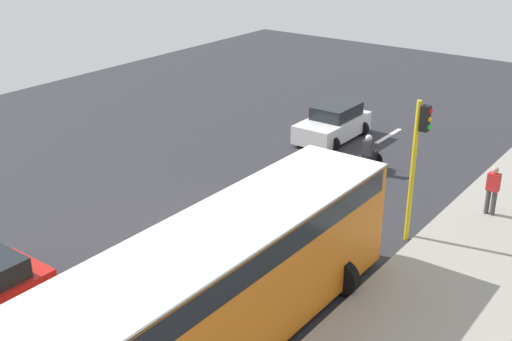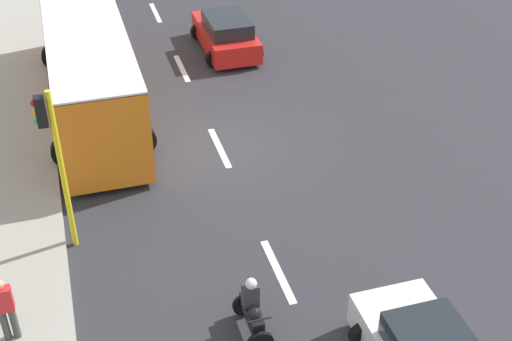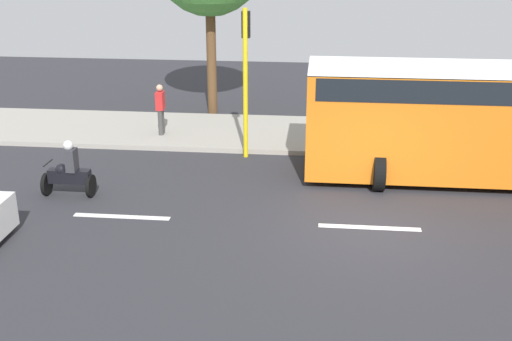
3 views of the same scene
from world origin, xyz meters
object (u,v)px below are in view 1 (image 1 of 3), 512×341
car_white (333,124)px  city_bus (225,277)px  traffic_light_corner (418,152)px  motorcycle (368,156)px  pedestrian_near_signal (493,189)px

car_white → city_bus: city_bus is taller
city_bus → traffic_light_corner: (1.32, 7.39, 1.08)m
motorcycle → car_white: bearing=141.0°
pedestrian_near_signal → traffic_light_corner: 3.85m
motorcycle → pedestrian_near_signal: 5.30m
city_bus → motorcycle: 11.92m
pedestrian_near_signal → traffic_light_corner: traffic_light_corner is taller
city_bus → pedestrian_near_signal: bearing=75.0°
car_white → motorcycle: 3.87m
car_white → traffic_light_corner: traffic_light_corner is taller
car_white → pedestrian_near_signal: 8.94m
motorcycle → traffic_light_corner: 6.05m
motorcycle → pedestrian_near_signal: (5.14, -1.21, 0.42)m
car_white → motorcycle: motorcycle is taller
motorcycle → traffic_light_corner: size_ratio=0.34×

